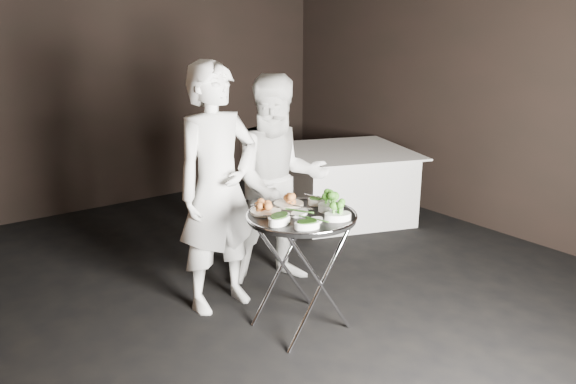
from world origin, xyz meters
TOP-DOWN VIEW (x-y plane):
  - floor at (0.00, 0.00)m, footprint 6.00×7.00m
  - wall_back at (0.00, 3.52)m, footprint 6.00×0.05m
  - wall_right at (3.02, 0.00)m, footprint 0.05×7.00m
  - tray_stand at (0.20, -0.06)m, footprint 0.55×0.47m
  - serving_tray at (0.20, -0.06)m, footprint 0.74×0.74m
  - potato_plate_a at (0.03, 0.11)m, footprint 0.20×0.20m
  - potato_plate_b at (0.25, 0.16)m, footprint 0.21×0.21m
  - greens_bowl at (0.42, 0.06)m, footprint 0.11×0.11m
  - asparagus_plate_a at (0.19, -0.05)m, footprint 0.20×0.16m
  - asparagus_plate_b at (0.17, -0.22)m, footprint 0.19×0.14m
  - spinach_bowl_a at (-0.02, -0.11)m, footprint 0.22×0.19m
  - spinach_bowl_b at (0.06, -0.29)m, footprint 0.18×0.15m
  - broccoli_bowl_a at (0.42, -0.10)m, footprint 0.19×0.14m
  - broccoli_bowl_b at (0.32, -0.28)m, footprint 0.21×0.19m
  - serving_utensils at (0.22, 0.01)m, footprint 0.59×0.44m
  - waiter_left at (-0.07, 0.57)m, footprint 0.68×0.47m
  - waiter_right at (0.53, 0.65)m, footprint 0.99×0.89m
  - dining_table at (2.08, 1.55)m, footprint 1.32×1.32m

SIDE VIEW (x-z plane):
  - floor at x=0.00m, z-range -0.05..0.00m
  - dining_table at x=2.08m, z-range 0.00..0.75m
  - tray_stand at x=0.20m, z-range 0.05..0.86m
  - serving_tray at x=0.20m, z-range 0.80..0.84m
  - waiter_right at x=0.53m, z-range 0.00..1.69m
  - asparagus_plate_b at x=0.17m, z-range 0.83..0.86m
  - asparagus_plate_a at x=0.19m, z-range 0.83..0.86m
  - spinach_bowl_b at x=0.06m, z-range 0.83..0.89m
  - greens_bowl at x=0.42m, z-range 0.83..0.89m
  - broccoli_bowl_b at x=0.32m, z-range 0.83..0.90m
  - potato_plate_a at x=0.03m, z-range 0.82..0.90m
  - potato_plate_b at x=0.25m, z-range 0.82..0.90m
  - spinach_bowl_a at x=-0.02m, z-range 0.83..0.90m
  - broccoli_bowl_a at x=0.42m, z-range 0.83..0.91m
  - serving_utensils at x=0.22m, z-range 0.88..0.89m
  - waiter_left at x=-0.07m, z-range 0.00..1.81m
  - wall_back at x=0.00m, z-range 0.00..3.00m
  - wall_right at x=3.02m, z-range 0.00..3.00m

